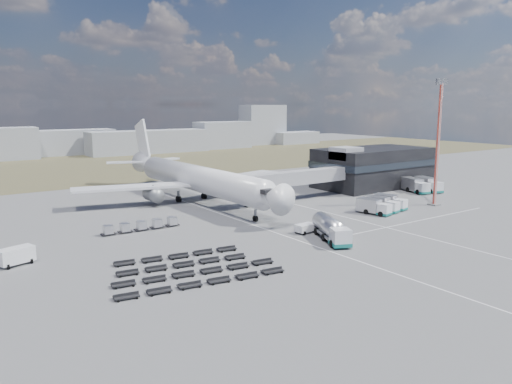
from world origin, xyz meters
TOP-DOWN VIEW (x-y plane):
  - ground at (0.00, 0.00)m, footprint 420.00×420.00m
  - grass_strip at (0.00, 110.00)m, footprint 420.00×90.00m
  - lane_markings at (9.77, 3.00)m, footprint 47.12×110.00m
  - terminal at (47.77, 23.96)m, footprint 30.40×16.40m
  - jet_bridge at (15.90, 20.42)m, footprint 30.30×3.80m
  - airliner at (0.00, 32.38)m, footprint 51.59×64.53m
  - fuel_tanker at (2.30, -8.57)m, footprint 7.11×11.28m
  - pushback_tug at (1.96, -2.75)m, footprint 3.61×2.27m
  - utility_van at (-40.71, 6.60)m, footprint 4.91×3.29m
  - catering_truck at (15.93, 38.20)m, footprint 3.77×6.75m
  - service_trucks_near at (25.69, 1.36)m, footprint 10.18×8.50m
  - service_trucks_far at (51.34, 11.03)m, footprint 8.39×9.33m
  - uld_row at (-19.88, 14.44)m, footprint 13.64×1.83m
  - baggage_dollies at (-22.99, -8.92)m, footprint 22.83×15.90m
  - floodlight_mast at (39.86, -0.69)m, footprint 2.49×2.04m

SIDE VIEW (x-z plane):
  - ground at x=0.00m, z-range 0.00..0.00m
  - grass_strip at x=0.00m, z-range 0.00..0.01m
  - lane_markings at x=9.77m, z-range 0.00..0.01m
  - baggage_dollies at x=-22.99m, z-range 0.00..0.67m
  - pushback_tug at x=1.96m, z-range 0.00..1.53m
  - uld_row at x=-19.88m, z-range 0.15..1.64m
  - utility_van at x=-40.71m, z-range 0.00..2.39m
  - service_trucks_near at x=25.69m, z-range 0.12..2.84m
  - catering_truck at x=15.93m, z-range 0.03..2.96m
  - service_trucks_far at x=51.34m, z-range 0.14..3.33m
  - fuel_tanker at x=2.30m, z-range 0.00..3.59m
  - jet_bridge at x=15.90m, z-range 1.53..8.58m
  - terminal at x=47.77m, z-range -0.25..10.75m
  - airliner at x=0.00m, z-range -3.52..14.10m
  - floodlight_mast at x=39.86m, z-range 0.03..26.46m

